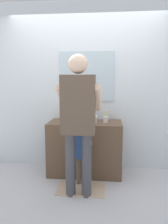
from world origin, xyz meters
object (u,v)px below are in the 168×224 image
(adult_parent, at_px, (78,113))
(toothbrush_cup, at_px, (106,119))
(soap_bottle, at_px, (65,117))
(child_toddler, at_px, (82,150))

(adult_parent, bearing_deg, toothbrush_cup, 63.49)
(soap_bottle, height_order, child_toddler, soap_bottle)
(toothbrush_cup, distance_m, child_toddler, 0.62)
(soap_bottle, bearing_deg, adult_parent, -65.68)
(soap_bottle, xyz_separation_m, adult_parent, (0.30, -0.67, 0.17))
(soap_bottle, height_order, adult_parent, adult_parent)
(child_toddler, height_order, adult_parent, adult_parent)
(toothbrush_cup, bearing_deg, soap_bottle, 179.66)
(toothbrush_cup, height_order, adult_parent, adult_parent)
(child_toddler, bearing_deg, toothbrush_cup, 50.54)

